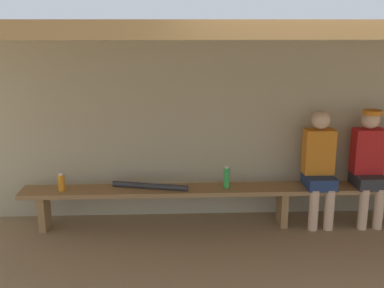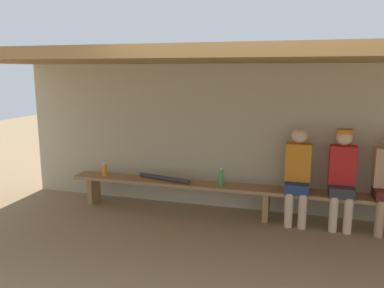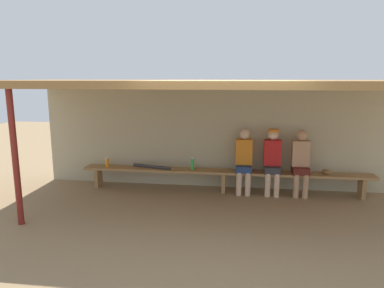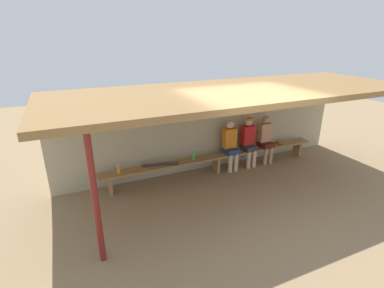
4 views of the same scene
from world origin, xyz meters
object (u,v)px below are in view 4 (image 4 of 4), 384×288
object	(u,v)px
bench	(216,158)
player_with_sunglasses	(266,137)
baseball_bat	(160,164)
baseball_glove_dark_brown	(279,142)
support_post	(96,201)
player_in_red	(230,143)
water_bottle_blue	(119,169)
player_middle	(249,140)
water_bottle_clear	(194,155)

from	to	relation	value
bench	player_with_sunglasses	bearing A→B (deg)	0.11
baseball_bat	baseball_glove_dark_brown	bearing A→B (deg)	13.61
support_post	baseball_bat	world-z (taller)	support_post
player_with_sunglasses	player_in_red	bearing A→B (deg)	180.00
player_in_red	baseball_bat	bearing A→B (deg)	-179.91
player_in_red	water_bottle_blue	bearing A→B (deg)	-179.53
baseball_glove_dark_brown	player_with_sunglasses	bearing A→B (deg)	-88.77
support_post	player_in_red	bearing A→B (deg)	30.15
bench	player_middle	distance (m)	1.04
player_middle	baseball_bat	bearing A→B (deg)	-179.92
player_with_sunglasses	baseball_bat	bearing A→B (deg)	-179.94
water_bottle_clear	baseball_glove_dark_brown	world-z (taller)	water_bottle_clear
bench	player_in_red	size ratio (longest dim) A/B	4.49
support_post	bench	xyz separation A→B (m)	(3.21, 2.10, -0.71)
water_bottle_blue	water_bottle_clear	distance (m)	1.87
player_in_red	water_bottle_blue	xyz separation A→B (m)	(-2.93, -0.02, -0.17)
water_bottle_blue	baseball_bat	bearing A→B (deg)	1.22
player_with_sunglasses	baseball_bat	world-z (taller)	player_with_sunglasses
support_post	player_in_red	distance (m)	4.20
player_middle	player_in_red	bearing A→B (deg)	-179.95
player_in_red	water_bottle_clear	xyz separation A→B (m)	(-1.07, -0.00, -0.15)
player_middle	baseball_glove_dark_brown	xyz separation A→B (m)	(1.07, 0.01, -0.24)
player_middle	water_bottle_blue	bearing A→B (deg)	-179.60
player_in_red	water_bottle_clear	size ratio (longest dim) A/B	5.20
support_post	player_with_sunglasses	world-z (taller)	support_post
support_post	baseball_glove_dark_brown	size ratio (longest dim) A/B	9.17
player_in_red	water_bottle_blue	world-z (taller)	player_in_red
support_post	bench	size ratio (longest dim) A/B	0.37
support_post	baseball_glove_dark_brown	bearing A→B (deg)	21.88
water_bottle_clear	baseball_glove_dark_brown	distance (m)	2.71
bench	water_bottle_clear	distance (m)	0.69
player_in_red	player_middle	bearing A→B (deg)	0.05
player_with_sunglasses	bench	bearing A→B (deg)	-179.89
player_with_sunglasses	baseball_glove_dark_brown	distance (m)	0.56
support_post	player_with_sunglasses	size ratio (longest dim) A/B	1.65
player_middle	baseball_glove_dark_brown	world-z (taller)	player_middle
player_in_red	baseball_bat	distance (m)	1.96
bench	water_bottle_clear	world-z (taller)	water_bottle_clear
bench	baseball_glove_dark_brown	world-z (taller)	baseball_glove_dark_brown
player_middle	baseball_glove_dark_brown	bearing A→B (deg)	0.56
baseball_glove_dark_brown	baseball_bat	distance (m)	3.59
support_post	bench	bearing A→B (deg)	33.16
baseball_glove_dark_brown	water_bottle_blue	bearing A→B (deg)	-89.55
water_bottle_blue	baseball_glove_dark_brown	size ratio (longest dim) A/B	0.87
support_post	player_middle	world-z (taller)	support_post
water_bottle_clear	baseball_glove_dark_brown	xyz separation A→B (m)	(2.71, 0.01, -0.08)
bench	baseball_bat	world-z (taller)	baseball_bat
water_bottle_clear	player_in_red	bearing A→B (deg)	0.16
player_middle	baseball_bat	world-z (taller)	player_middle
bench	water_bottle_blue	world-z (taller)	water_bottle_blue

